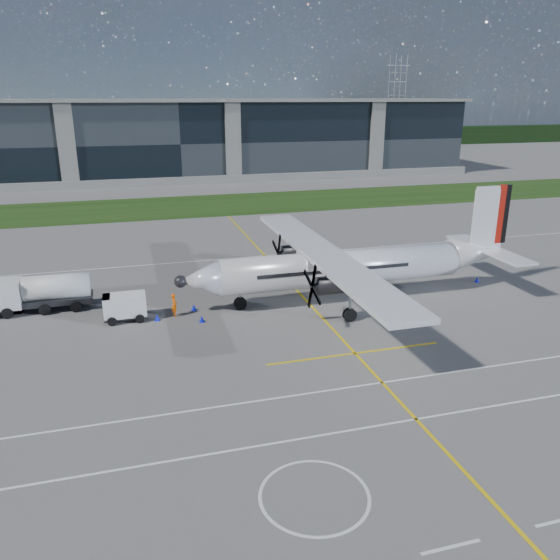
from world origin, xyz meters
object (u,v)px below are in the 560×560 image
ground_crew_person (174,303)px  safety_cone_fwd (157,317)px  turboprop_aircraft (354,247)px  safety_cone_nose_port (202,319)px  baggage_tug (125,307)px  safety_cone_tail (477,279)px  safety_cone_nose_stbd (194,307)px  fuel_tanker_truck (36,294)px  pylon_east (396,100)px

ground_crew_person → safety_cone_fwd: ground_crew_person is taller
turboprop_aircraft → safety_cone_fwd: size_ratio=59.18×
safety_cone_nose_port → safety_cone_fwd: bearing=159.9°
ground_crew_person → safety_cone_fwd: size_ratio=4.17×
baggage_tug → safety_cone_tail: baggage_tug is taller
safety_cone_tail → safety_cone_fwd: (-28.55, -1.29, 0.00)m
turboprop_aircraft → safety_cone_fwd: 16.53m
ground_crew_person → safety_cone_nose_stbd: 1.91m
fuel_tanker_truck → safety_cone_tail: 37.61m
safety_cone_tail → safety_cone_fwd: bearing=-177.4°
pylon_east → safety_cone_nose_port: 174.31m
safety_cone_tail → safety_cone_nose_stbd: same height
safety_cone_nose_stbd → turboprop_aircraft: bearing=-3.6°
ground_crew_person → safety_cone_nose_stbd: size_ratio=4.17×
safety_cone_nose_stbd → safety_cone_fwd: bearing=-155.2°
safety_cone_tail → fuel_tanker_truck: bearing=175.0°
pylon_east → safety_cone_tail: 160.29m
ground_crew_person → pylon_east: bearing=-41.5°
turboprop_aircraft → baggage_tug: (-18.23, 0.28, -3.45)m
baggage_tug → ground_crew_person: (3.62, -0.24, 0.05)m
safety_cone_nose_stbd → safety_cone_tail: bearing=-0.1°
pylon_east → safety_cone_nose_port: (-90.93, -147.98, -14.75)m
baggage_tug → safety_cone_fwd: 2.50m
baggage_tug → fuel_tanker_truck: bearing=150.4°
safety_cone_tail → baggage_tug: bearing=-179.1°
baggage_tug → safety_cone_nose_stbd: baggage_tug is taller
safety_cone_nose_port → safety_cone_tail: bearing=5.5°
baggage_tug → pylon_east: bearing=56.6°
safety_cone_nose_port → safety_cone_fwd: size_ratio=1.00×
turboprop_aircraft → fuel_tanker_truck: 25.39m
safety_cone_tail → pylon_east: bearing=65.7°
turboprop_aircraft → fuel_tanker_truck: size_ratio=3.92×
baggage_tug → safety_cone_fwd: bearing=-19.5°
fuel_tanker_truck → safety_cone_nose_port: 13.43m
safety_cone_tail → safety_cone_fwd: 28.58m
safety_cone_nose_port → ground_crew_person: bearing=136.6°
fuel_tanker_truck → safety_cone_nose_stbd: size_ratio=15.11×
ground_crew_person → safety_cone_fwd: 1.67m
pylon_east → safety_cone_fwd: (-94.11, -146.82, -14.75)m
safety_cone_fwd → safety_cone_nose_stbd: (2.91, 1.34, 0.00)m
turboprop_aircraft → fuel_tanker_truck: (-24.88, 4.06, -3.02)m
turboprop_aircraft → safety_cone_tail: 13.27m
pylon_east → ground_crew_person: (-92.75, -146.26, -13.96)m
ground_crew_person → safety_cone_tail: (27.18, 0.73, -0.79)m
baggage_tug → safety_cone_nose_port: (5.44, -1.97, -0.74)m
safety_cone_nose_port → safety_cone_fwd: 3.40m
safety_cone_nose_port → fuel_tanker_truck: bearing=154.6°
turboprop_aircraft → ground_crew_person: bearing=179.8°
ground_crew_person → safety_cone_nose_port: 2.63m
safety_cone_fwd → baggage_tug: bearing=160.5°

